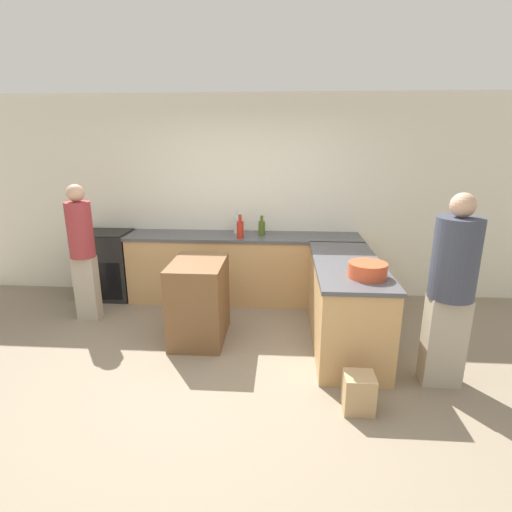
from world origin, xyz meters
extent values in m
plane|color=gray|center=(0.00, 0.00, 0.00)|extent=(14.00, 14.00, 0.00)
cube|color=silver|center=(0.00, 2.15, 1.35)|extent=(8.00, 0.06, 2.70)
cube|color=tan|center=(0.00, 1.83, 0.43)|extent=(3.05, 0.58, 0.87)
cube|color=#4C4C51|center=(0.00, 1.83, 0.89)|extent=(3.08, 0.61, 0.04)
cube|color=tan|center=(1.19, 0.68, 0.43)|extent=(0.66, 1.70, 0.87)
cube|color=#4C4C51|center=(1.19, 0.68, 0.89)|extent=(0.69, 1.73, 0.04)
cube|color=black|center=(-1.89, 1.83, 0.45)|extent=(0.70, 0.58, 0.91)
cube|color=black|center=(-1.89, 1.53, 0.32)|extent=(0.59, 0.01, 0.51)
cube|color=black|center=(-1.89, 1.83, 0.91)|extent=(0.64, 0.54, 0.01)
cube|color=brown|center=(-0.37, 0.68, 0.44)|extent=(0.56, 0.79, 0.88)
cylinder|color=#DB512D|center=(1.29, 0.22, 0.97)|extent=(0.35, 0.35, 0.14)
cylinder|color=silver|center=(-0.10, 1.94, 1.02)|extent=(0.09, 0.09, 0.22)
cylinder|color=silver|center=(-0.10, 1.94, 1.17)|extent=(0.04, 0.04, 0.09)
cylinder|color=#475B1E|center=(0.24, 1.86, 1.00)|extent=(0.09, 0.09, 0.18)
cylinder|color=#475B1E|center=(0.24, 1.86, 1.13)|extent=(0.04, 0.04, 0.07)
cylinder|color=red|center=(-0.02, 1.65, 1.02)|extent=(0.09, 0.09, 0.22)
cylinder|color=red|center=(-0.02, 1.65, 1.17)|extent=(0.04, 0.04, 0.08)
cube|color=#ADA38E|center=(-1.83, 1.09, 0.39)|extent=(0.26, 0.16, 0.79)
cylinder|color=#993338|center=(-1.83, 1.09, 1.11)|extent=(0.29, 0.29, 0.65)
sphere|color=tan|center=(-1.83, 1.09, 1.54)|extent=(0.20, 0.20, 0.20)
cube|color=#ADA38E|center=(1.95, -0.02, 0.41)|extent=(0.33, 0.20, 0.82)
cylinder|color=#383D4C|center=(1.95, -0.02, 1.16)|extent=(0.37, 0.37, 0.69)
sphere|color=tan|center=(1.95, -0.02, 1.61)|extent=(0.20, 0.20, 0.20)
cube|color=tan|center=(1.15, -0.46, 0.16)|extent=(0.24, 0.22, 0.32)
camera|label=1|loc=(0.52, -3.28, 2.10)|focal=28.00mm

